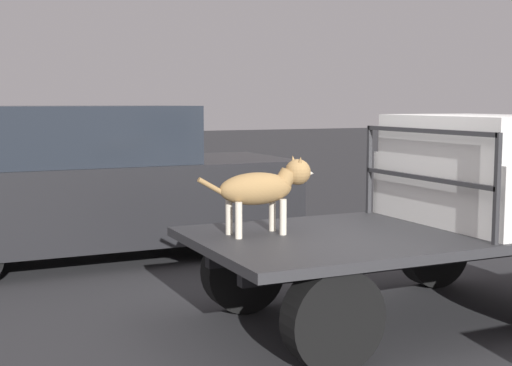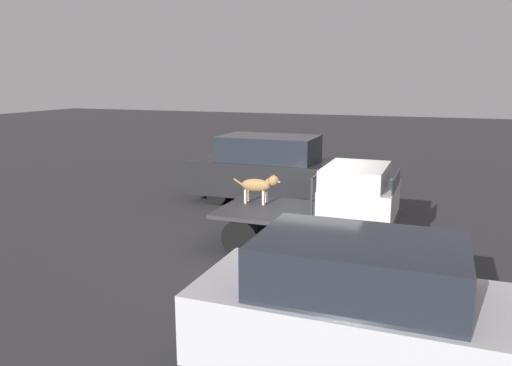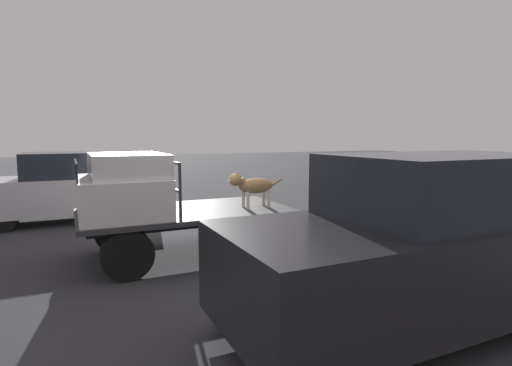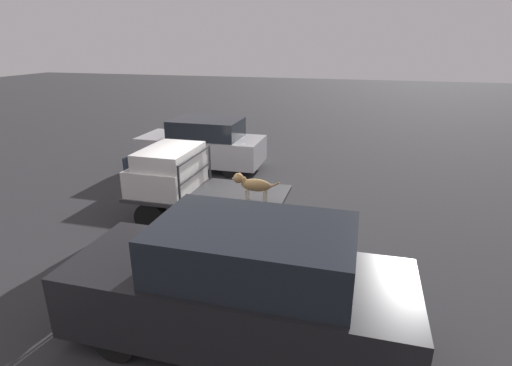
{
  "view_description": "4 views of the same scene",
  "coord_description": "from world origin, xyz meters",
  "px_view_note": "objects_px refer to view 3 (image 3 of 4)",
  "views": [
    {
      "loc": [
        -3.75,
        -5.17,
        1.97
      ],
      "look_at": [
        -1.22,
        0.3,
        1.28
      ],
      "focal_mm": 50.0,
      "sensor_mm": 36.0,
      "label": 1
    },
    {
      "loc": [
        2.52,
        -9.59,
        3.48
      ],
      "look_at": [
        -1.22,
        0.3,
        1.28
      ],
      "focal_mm": 35.0,
      "sensor_mm": 36.0,
      "label": 2
    },
    {
      "loc": [
        1.81,
        6.8,
        2.12
      ],
      "look_at": [
        -1.22,
        0.3,
        1.28
      ],
      "focal_mm": 28.0,
      "sensor_mm": 36.0,
      "label": 3
    },
    {
      "loc": [
        -3.36,
        8.22,
        4.21
      ],
      "look_at": [
        -1.22,
        0.3,
        1.28
      ],
      "focal_mm": 28.0,
      "sensor_mm": 36.0,
      "label": 4
    }
  ],
  "objects_px": {
    "parked_pickup_far": "(434,240)",
    "flatbed_truck": "(186,223)",
    "dog": "(251,185)",
    "parked_sedan": "(69,187)"
  },
  "relations": [
    {
      "from": "dog",
      "to": "parked_sedan",
      "type": "distance_m",
      "value": 5.42
    },
    {
      "from": "flatbed_truck",
      "to": "parked_sedan",
      "type": "xyz_separation_m",
      "value": [
        1.89,
        -4.18,
        0.26
      ]
    },
    {
      "from": "parked_pickup_far",
      "to": "flatbed_truck",
      "type": "bearing_deg",
      "value": -51.43
    },
    {
      "from": "flatbed_truck",
      "to": "parked_sedan",
      "type": "distance_m",
      "value": 4.6
    },
    {
      "from": "dog",
      "to": "parked_sedan",
      "type": "bearing_deg",
      "value": -41.08
    },
    {
      "from": "parked_pickup_far",
      "to": "parked_sedan",
      "type": "bearing_deg",
      "value": -53.22
    },
    {
      "from": "dog",
      "to": "parked_sedan",
      "type": "height_order",
      "value": "parked_sedan"
    },
    {
      "from": "parked_sedan",
      "to": "parked_pickup_far",
      "type": "bearing_deg",
      "value": 120.7
    },
    {
      "from": "flatbed_truck",
      "to": "dog",
      "type": "height_order",
      "value": "dog"
    },
    {
      "from": "flatbed_truck",
      "to": "parked_pickup_far",
      "type": "bearing_deg",
      "value": 117.68
    }
  ]
}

